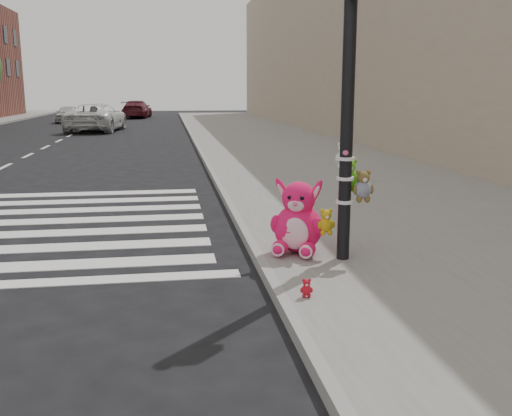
{
  "coord_description": "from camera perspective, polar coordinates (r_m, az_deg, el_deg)",
  "views": [
    {
      "loc": [
        0.41,
        -5.04,
        2.28
      ],
      "look_at": [
        1.53,
        2.25,
        0.75
      ],
      "focal_mm": 40.0,
      "sensor_mm": 36.0,
      "label": 1
    }
  ],
  "objects": [
    {
      "name": "car_silver_deep",
      "position": [
        42.81,
        -18.28,
        8.92
      ],
      "size": [
        1.54,
        3.61,
        1.22
      ],
      "primitive_type": "imported",
      "rotation": [
        0.0,
        0.0,
        0.03
      ],
      "color": "silver",
      "rests_on": "ground"
    },
    {
      "name": "pink_bunny",
      "position": [
        7.6,
        4.2,
        -1.42
      ],
      "size": [
        0.86,
        0.92,
        1.02
      ],
      "rotation": [
        0.0,
        0.0,
        -0.43
      ],
      "color": "#FF1560",
      "rests_on": "sidewalk_near"
    },
    {
      "name": "car_white_near",
      "position": [
        33.39,
        -15.67,
        8.71
      ],
      "size": [
        3.16,
        5.77,
        1.53
      ],
      "primitive_type": "imported",
      "rotation": [
        0.0,
        0.0,
        3.03
      ],
      "color": "silver",
      "rests_on": "ground"
    },
    {
      "name": "bld_near",
      "position": [
        27.13,
        13.74,
        17.17
      ],
      "size": [
        5.0,
        60.0,
        10.0
      ],
      "primitive_type": "cube",
      "color": "tan",
      "rests_on": "ground"
    },
    {
      "name": "ground",
      "position": [
        5.55,
        -12.5,
        -12.85
      ],
      "size": [
        120.0,
        120.0,
        0.0
      ],
      "primitive_type": "plane",
      "color": "black",
      "rests_on": "ground"
    },
    {
      "name": "sidewalk_near",
      "position": [
        15.88,
        8.14,
        3.62
      ],
      "size": [
        7.0,
        80.0,
        0.14
      ],
      "primitive_type": "cube",
      "color": "slate",
      "rests_on": "ground"
    },
    {
      "name": "red_teddy",
      "position": [
        6.07,
        5.08,
        -7.97
      ],
      "size": [
        0.15,
        0.12,
        0.2
      ],
      "primitive_type": null,
      "rotation": [
        0.0,
        0.0,
        -0.16
      ],
      "color": "red",
      "rests_on": "sidewalk_near"
    },
    {
      "name": "curb_edge",
      "position": [
        15.25,
        -4.39,
        3.36
      ],
      "size": [
        0.12,
        80.0,
        0.15
      ],
      "primitive_type": "cube",
      "color": "gray",
      "rests_on": "ground"
    },
    {
      "name": "car_maroon_near",
      "position": [
        48.57,
        -11.82,
        9.64
      ],
      "size": [
        2.44,
        5.05,
        1.42
      ],
      "primitive_type": "imported",
      "rotation": [
        0.0,
        0.0,
        3.05
      ],
      "color": "maroon",
      "rests_on": "ground"
    },
    {
      "name": "signal_pole",
      "position": [
        7.22,
        9.2,
        7.66
      ],
      "size": [
        0.68,
        0.5,
        4.0
      ],
      "color": "black",
      "rests_on": "sidewalk_near"
    }
  ]
}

